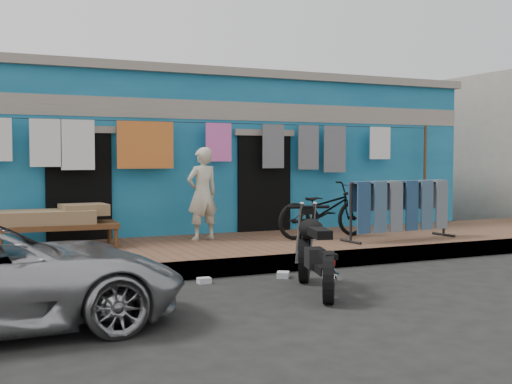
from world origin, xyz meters
name	(u,v)px	position (x,y,z in m)	size (l,w,h in m)	color
ground	(324,293)	(0.00, 0.00, 0.00)	(80.00, 80.00, 0.00)	black
sidewalk	(231,251)	(0.00, 3.00, 0.12)	(28.00, 3.00, 0.25)	brown
curb	(269,264)	(0.00, 1.55, 0.12)	(28.00, 0.10, 0.25)	gray
building	(162,157)	(0.00, 6.99, 1.69)	(12.20, 5.20, 3.36)	#15608B
clothesline	(202,150)	(-0.05, 4.25, 1.81)	(10.06, 0.06, 2.10)	brown
seated_person	(202,194)	(-0.26, 3.66, 1.05)	(0.57, 0.38, 1.59)	beige
bicycle	(324,204)	(1.80, 3.05, 0.86)	(0.66, 1.87, 1.21)	black
motorcycle	(316,250)	(-0.05, 0.12, 0.52)	(1.00, 1.70, 1.04)	black
charpoy	(58,227)	(-2.66, 3.67, 0.57)	(1.97, 1.02, 0.65)	brown
jeans_rack	(400,209)	(2.89, 2.33, 0.78)	(2.21, 0.58, 1.05)	black
litter_a	(204,281)	(-1.12, 1.20, 0.04)	(0.17, 0.13, 0.08)	silver
litter_b	(325,270)	(0.73, 1.20, 0.04)	(0.18, 0.13, 0.09)	silver
litter_c	(283,275)	(0.02, 1.13, 0.04)	(0.20, 0.16, 0.08)	silver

